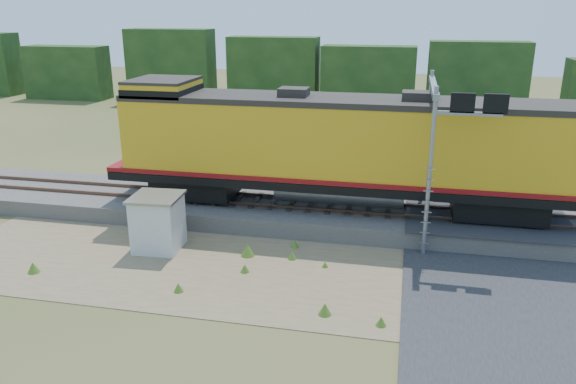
# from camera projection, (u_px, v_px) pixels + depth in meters

# --- Properties ---
(ground) EXTENTS (140.00, 140.00, 0.00)m
(ground) POSITION_uv_depth(u_px,v_px,m) (307.00, 280.00, 21.01)
(ground) COLOR #475123
(ground) RESTS_ON ground
(ballast) EXTENTS (70.00, 5.00, 0.80)m
(ballast) POSITION_uv_depth(u_px,v_px,m) (330.00, 215.00, 26.45)
(ballast) COLOR slate
(ballast) RESTS_ON ground
(rails) EXTENTS (70.00, 1.54, 0.16)m
(rails) POSITION_uv_depth(u_px,v_px,m) (330.00, 205.00, 26.30)
(rails) COLOR brown
(rails) RESTS_ON ballast
(dirt_shoulder) EXTENTS (26.00, 8.00, 0.03)m
(dirt_shoulder) POSITION_uv_depth(u_px,v_px,m) (259.00, 269.00, 21.87)
(dirt_shoulder) COLOR #8C7754
(dirt_shoulder) RESTS_ON ground
(road) EXTENTS (7.00, 66.00, 0.86)m
(road) POSITION_uv_depth(u_px,v_px,m) (501.00, 287.00, 20.27)
(road) COLOR #38383A
(road) RESTS_ON ground
(tree_line_north) EXTENTS (130.00, 3.00, 6.50)m
(tree_line_north) POSITION_uv_depth(u_px,v_px,m) (376.00, 77.00, 55.30)
(tree_line_north) COLOR #1A3513
(tree_line_north) RESTS_ON ground
(weed_clumps) EXTENTS (15.00, 6.20, 0.56)m
(weed_clumps) POSITION_uv_depth(u_px,v_px,m) (219.00, 270.00, 21.80)
(weed_clumps) COLOR #4A7220
(weed_clumps) RESTS_ON ground
(locomotive) EXTENTS (21.60, 3.29, 5.57)m
(locomotive) POSITION_uv_depth(u_px,v_px,m) (333.00, 146.00, 25.39)
(locomotive) COLOR black
(locomotive) RESTS_ON rails
(shed) EXTENTS (2.11, 2.11, 2.37)m
(shed) POSITION_uv_depth(u_px,v_px,m) (158.00, 222.00, 23.33)
(shed) COLOR silver
(shed) RESTS_ON ground
(signal_gantry) EXTENTS (2.74, 6.20, 6.90)m
(signal_gantry) POSITION_uv_depth(u_px,v_px,m) (440.00, 121.00, 23.41)
(signal_gantry) COLOR gray
(signal_gantry) RESTS_ON ground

